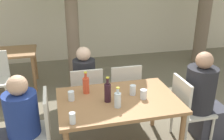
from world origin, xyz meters
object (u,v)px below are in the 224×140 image
at_px(patio_chair_0, 38,126).
at_px(patio_chair_2, 86,93).
at_px(dining_table_front, 118,105).
at_px(drinking_glass_1, 72,118).
at_px(person_seated_0, 16,129).
at_px(person_seated_2, 84,86).
at_px(drinking_glass_3, 144,94).
at_px(soda_bottle_0, 86,85).
at_px(water_bottle_1, 118,99).
at_px(wine_bottle_2, 108,92).
at_px(drinking_glass_0, 133,90).
at_px(person_seated_1, 204,101).
at_px(patio_chair_3, 124,88).
at_px(patio_chair_1, 188,106).
at_px(dining_table_back, 0,57).
at_px(drinking_glass_2, 71,96).

distance_m(patio_chair_0, patio_chair_2, 0.96).
height_order(dining_table_front, drinking_glass_1, drinking_glass_1).
bearing_deg(patio_chair_2, dining_table_front, 111.89).
distance_m(patio_chair_0, person_seated_0, 0.24).
height_order(person_seated_2, drinking_glass_3, person_seated_2).
height_order(patio_chair_2, soda_bottle_0, soda_bottle_0).
xyz_separation_m(person_seated_0, soda_bottle_0, (0.83, 0.25, 0.33)).
xyz_separation_m(patio_chair_2, water_bottle_1, (0.23, -0.87, 0.32)).
height_order(person_seated_2, wine_bottle_2, person_seated_2).
bearing_deg(drinking_glass_1, soda_bottle_0, 70.08).
distance_m(soda_bottle_0, wine_bottle_2, 0.34).
relative_size(soda_bottle_0, drinking_glass_1, 2.36).
bearing_deg(soda_bottle_0, dining_table_front, -35.77).
bearing_deg(soda_bottle_0, drinking_glass_0, -18.52).
bearing_deg(patio_chair_0, person_seated_1, 90.00).
xyz_separation_m(person_seated_2, drinking_glass_1, (-0.28, -1.32, 0.29)).
bearing_deg(person_seated_2, patio_chair_3, 156.94).
bearing_deg(patio_chair_2, patio_chair_1, 150.09).
relative_size(person_seated_2, water_bottle_1, 4.79).
bearing_deg(dining_table_back, wine_bottle_2, -56.22).
bearing_deg(dining_table_front, patio_chair_3, 68.11).
relative_size(patio_chair_1, water_bottle_1, 3.74).
bearing_deg(person_seated_0, drinking_glass_1, 58.07).
distance_m(soda_bottle_0, drinking_glass_1, 0.66).
bearing_deg(patio_chair_1, patio_chair_3, 43.06).
relative_size(dining_table_front, water_bottle_1, 5.86).
height_order(patio_chair_3, drinking_glass_3, patio_chair_3).
height_order(person_seated_1, soda_bottle_0, person_seated_1).
xyz_separation_m(dining_table_front, soda_bottle_0, (-0.34, 0.25, 0.19)).
xyz_separation_m(patio_chair_2, person_seated_1, (1.44, -0.70, 0.05)).
height_order(dining_table_front, drinking_glass_3, drinking_glass_3).
bearing_deg(drinking_glass_2, drinking_glass_0, -2.71).
distance_m(person_seated_0, drinking_glass_2, 0.70).
distance_m(patio_chair_2, drinking_glass_1, 1.15).
bearing_deg(patio_chair_3, person_seated_1, 141.53).
xyz_separation_m(patio_chair_0, person_seated_1, (2.10, -0.00, 0.05)).
xyz_separation_m(patio_chair_1, patio_chair_3, (-0.65, 0.70, 0.00)).
xyz_separation_m(dining_table_front, dining_table_back, (-1.68, 2.28, -0.02)).
xyz_separation_m(person_seated_1, wine_bottle_2, (-1.29, -0.03, 0.29)).
xyz_separation_m(person_seated_1, drinking_glass_2, (-1.70, 0.10, 0.23)).
relative_size(wine_bottle_2, drinking_glass_1, 2.58).
relative_size(patio_chair_3, drinking_glass_2, 7.86).
bearing_deg(wine_bottle_2, drinking_glass_0, 15.31).
height_order(patio_chair_1, drinking_glass_0, patio_chair_1).
xyz_separation_m(dining_table_back, patio_chair_2, (1.39, -1.58, -0.13)).
bearing_deg(drinking_glass_2, person_seated_1, -3.33).
bearing_deg(drinking_glass_0, person_seated_2, 118.84).
relative_size(drinking_glass_1, drinking_glass_2, 1.03).
xyz_separation_m(patio_chair_3, drinking_glass_0, (-0.08, -0.64, 0.29)).
relative_size(dining_table_front, patio_chair_3, 1.57).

